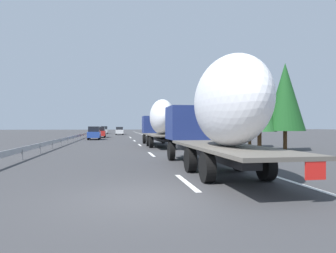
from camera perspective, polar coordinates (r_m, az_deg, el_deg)
ground_plane at (r=48.14m, az=-9.13°, el=-2.28°), size 260.00×260.00×0.00m
lane_stripe_0 at (r=10.56m, az=3.56°, el=-10.61°), size 3.20×0.20×0.01m
lane_stripe_1 at (r=20.83m, az=-3.19°, el=-5.33°), size 3.20×0.20×0.01m
lane_stripe_2 at (r=31.27m, az=-5.43°, el=-3.53°), size 3.20×0.20×0.01m
lane_stripe_3 at (r=40.26m, az=-6.42°, el=-2.73°), size 3.20×0.20×0.01m
lane_stripe_4 at (r=50.78m, az=-7.14°, el=-2.15°), size 3.20×0.20×0.01m
lane_stripe_5 at (r=53.81m, az=-7.29°, el=-2.03°), size 3.20×0.20×0.01m
edge_line_right at (r=53.48m, az=-3.30°, el=-2.04°), size 110.00×0.20×0.01m
truck_lead at (r=29.27m, az=-1.59°, el=1.06°), size 12.42×2.55×4.46m
truck_trailing at (r=12.83m, az=9.31°, el=2.68°), size 12.55×2.55×4.62m
car_red_compact at (r=53.01m, az=-12.86°, el=-1.05°), size 4.67×1.82×1.86m
car_white_van at (r=68.93m, az=-9.28°, el=-0.81°), size 4.56×1.75×1.80m
car_blue_sedan at (r=44.81m, az=-13.92°, el=-1.23°), size 4.26×1.73×1.92m
car_silver_hatch at (r=78.49m, az=-12.08°, el=-0.67°), size 4.06×1.75×1.96m
road_sign at (r=50.53m, az=-1.54°, el=0.25°), size 0.10×0.90×3.07m
tree_0 at (r=25.26m, az=17.09°, el=5.09°), size 2.73×2.73×6.85m
tree_1 at (r=29.07m, az=15.36°, el=4.07°), size 3.19×3.19×6.24m
tree_2 at (r=25.79m, az=21.48°, el=5.29°), size 3.08×3.08×7.05m
tree_3 at (r=86.31m, az=-2.89°, el=1.54°), size 3.53×3.53×7.12m
tree_4 at (r=36.12m, az=7.79°, el=3.55°), size 3.65×3.65×6.44m
tree_5 at (r=67.01m, az=2.00°, el=1.78°), size 3.09×3.09×6.14m
guardrail_median at (r=51.40m, az=-15.88°, el=-1.48°), size 94.00×0.10×0.76m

